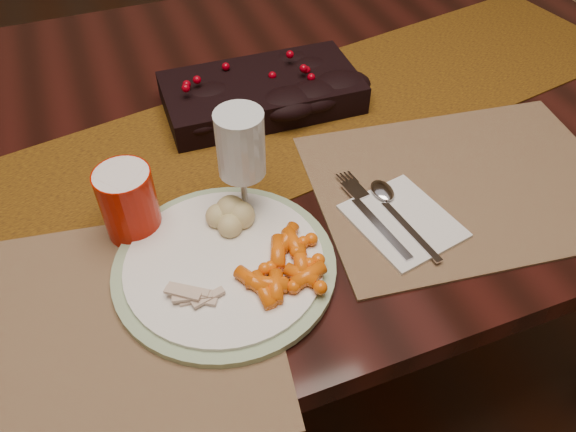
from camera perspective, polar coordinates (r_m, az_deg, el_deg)
name	(u,v)px	position (r m, az deg, el deg)	size (l,w,h in m)	color
floor	(239,357)	(1.54, -5.05, -14.08)	(5.00, 5.00, 0.00)	black
dining_table	(228,268)	(1.23, -6.17, -5.30)	(1.80, 1.00, 0.75)	black
table_runner	(247,138)	(0.94, -4.15, 7.87)	(1.56, 0.32, 0.00)	black
centerpiece	(261,89)	(0.99, -2.71, 12.81)	(0.33, 0.17, 0.07)	black
placemat_main	(465,184)	(0.89, 17.54, 3.14)	(0.45, 0.33, 0.00)	brown
placemat_second	(78,334)	(0.72, -20.57, -11.18)	(0.47, 0.35, 0.00)	#976446
dinner_plate	(225,265)	(0.73, -6.46, -4.95)	(0.29, 0.29, 0.02)	white
baby_carrots	(282,263)	(0.71, -0.66, -4.82)	(0.12, 0.10, 0.02)	#E65B09
mashed_potatoes	(229,214)	(0.75, -6.01, 0.20)	(0.07, 0.06, 0.04)	#E1D787
turkey_shreds	(195,297)	(0.69, -9.41, -8.10)	(0.07, 0.06, 0.02)	#B7A69E
napkin	(403,221)	(0.80, 11.57, -0.50)	(0.13, 0.15, 0.01)	silver
fork	(374,218)	(0.79, 8.75, -0.18)	(0.02, 0.16, 0.00)	silver
spoon	(401,218)	(0.80, 11.44, -0.19)	(0.03, 0.16, 0.00)	#A7A9C5
red_cup	(129,203)	(0.77, -15.87, 1.28)	(0.08, 0.08, 0.10)	#A40F00
wine_glass	(242,169)	(0.74, -4.65, 4.76)	(0.06, 0.06, 0.18)	silver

